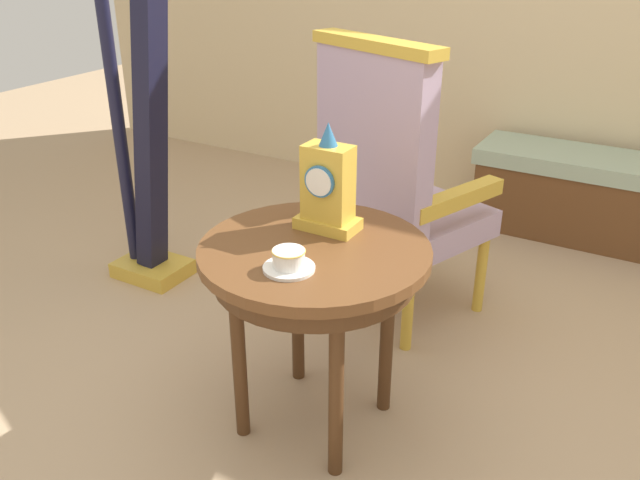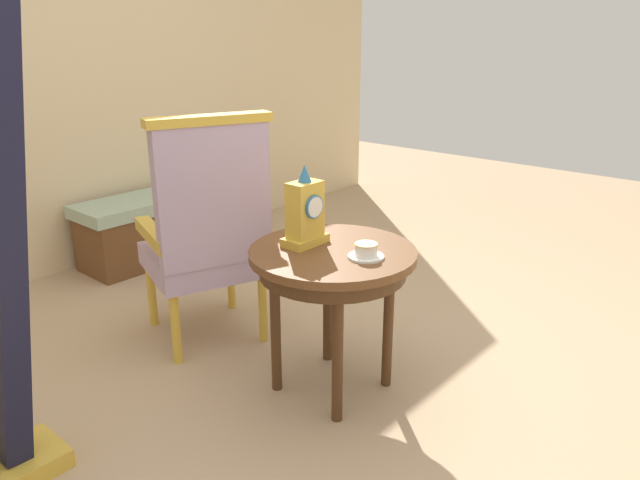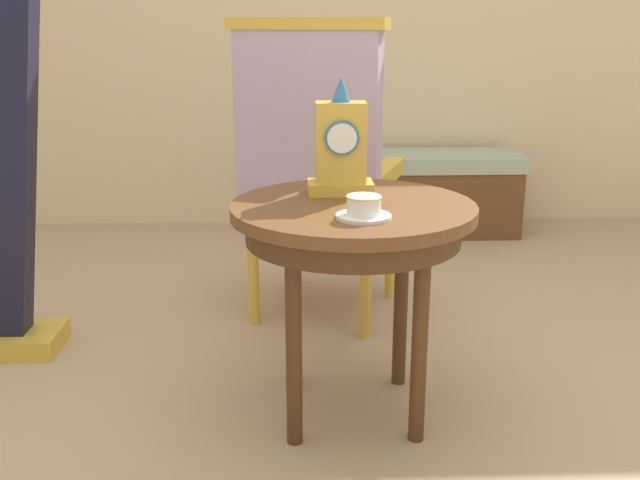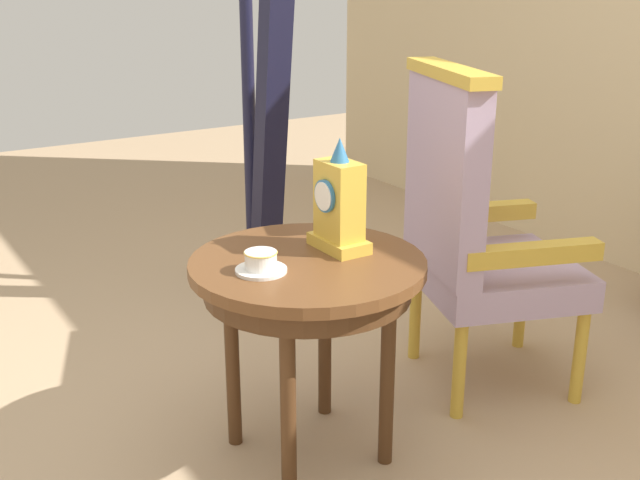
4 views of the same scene
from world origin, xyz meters
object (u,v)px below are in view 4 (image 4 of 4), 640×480
at_px(mantel_clock, 339,205).
at_px(armchair, 474,227).
at_px(teacup_left, 262,263).
at_px(harp, 264,143).
at_px(side_table, 308,285).

xyz_separation_m(mantel_clock, armchair, (-0.04, 0.59, -0.18)).
bearing_deg(teacup_left, armchair, 95.81).
relative_size(teacup_left, harp, 0.08).
relative_size(armchair, harp, 0.64).
relative_size(side_table, harp, 0.38).
distance_m(armchair, harp, 1.09).
relative_size(side_table, teacup_left, 4.78).
relative_size(mantel_clock, harp, 0.19).
height_order(mantel_clock, harp, harp).
bearing_deg(side_table, teacup_left, -83.91).
xyz_separation_m(side_table, teacup_left, (0.02, -0.16, 0.11)).
height_order(side_table, teacup_left, teacup_left).
bearing_deg(teacup_left, harp, 150.83).
relative_size(side_table, armchair, 0.60).
height_order(side_table, armchair, armchair).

